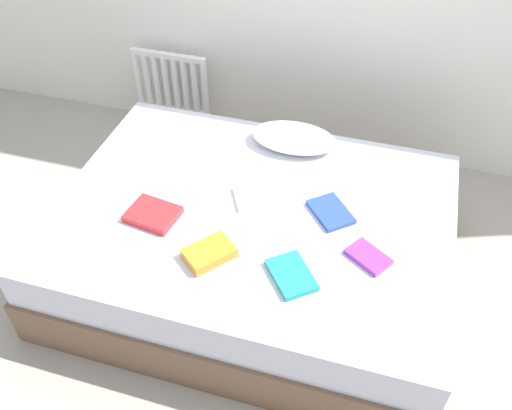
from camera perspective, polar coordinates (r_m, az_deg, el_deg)
ground_plane at (r=3.05m, az=-0.27°, el=-7.20°), size 8.00×8.00×0.00m
bed at (r=2.87m, az=-0.28°, el=-4.05°), size 2.00×1.50×0.50m
radiator at (r=3.96m, az=-8.98°, el=12.57°), size 0.55×0.04×0.47m
pillow at (r=3.06m, az=4.01°, el=7.11°), size 0.48×0.28×0.11m
textbook_red at (r=2.68m, az=-10.85°, el=-0.97°), size 0.26×0.22×0.04m
textbook_teal at (r=2.39m, az=3.76°, el=-7.39°), size 0.27×0.28×0.03m
textbook_white at (r=2.73m, az=-0.27°, el=0.83°), size 0.25×0.25×0.02m
textbook_orange at (r=2.46m, az=-4.95°, el=-5.08°), size 0.26×0.26×0.05m
textbook_purple at (r=2.50m, az=11.78°, el=-5.38°), size 0.23×0.21×0.03m
textbook_blue at (r=2.68m, az=7.90°, el=-0.73°), size 0.27×0.28×0.03m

